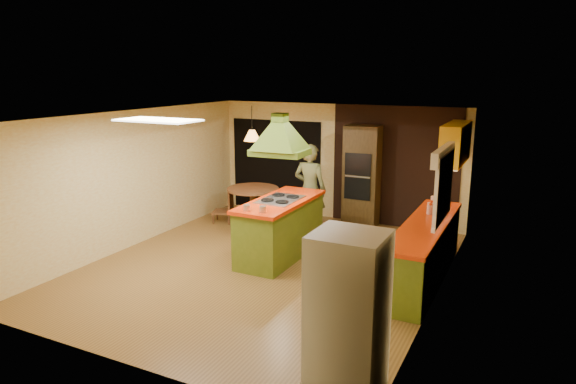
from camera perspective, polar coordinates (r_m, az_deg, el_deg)
The scene contains 21 objects.
ground at distance 8.64m, azimuth -2.42°, elevation -8.29°, with size 6.50×6.50×0.00m, color olive.
room_walls at distance 8.26m, azimuth -2.51°, elevation -0.20°, with size 5.50×6.50×6.50m.
ceiling_plane at distance 8.06m, azimuth -2.60°, elevation 8.47°, with size 6.50×6.50×0.00m, color silver.
brick_panel at distance 10.77m, azimuth 11.74°, elevation 2.71°, with size 2.64×0.03×2.50m, color #381E14.
nook_opening at distance 11.78m, azimuth -1.35°, elevation 2.90°, with size 2.20×0.03×2.10m, color black.
right_counter at distance 8.23m, azimuth 14.88°, elevation -6.42°, with size 0.62×3.05×0.92m.
upper_cabinets at distance 9.41m, azimuth 18.13°, elevation 5.15°, with size 0.34×1.40×0.70m, color yellow.
window_right at distance 7.66m, azimuth 16.96°, elevation 2.14°, with size 0.12×1.35×1.06m.
fluor_panel at distance 7.70m, azimuth -14.25°, elevation 7.74°, with size 1.20×0.60×0.03m, color white.
kitchen_island at distance 8.94m, azimuth -0.86°, elevation -4.01°, with size 0.84×2.06×1.04m.
range_hood at distance 8.58m, azimuth -0.90°, elevation 7.14°, with size 0.93×0.69×0.78m.
man at distance 10.06m, azimuth 2.46°, elevation 0.24°, with size 0.66×0.43×1.81m, color brown.
refrigerator at distance 5.19m, azimuth 6.65°, elevation -13.49°, with size 0.70×0.66×1.69m, color white.
wall_oven at distance 10.70m, azimuth 8.23°, elevation 1.72°, with size 0.73×0.64×2.11m.
dining_table at distance 10.75m, azimuth -3.90°, elevation -0.77°, with size 1.08×1.08×0.81m.
chair_left at distance 11.08m, azimuth -7.28°, elevation -1.51°, with size 0.40×0.40×0.73m, color brown, non-canonical shape.
chair_near at distance 10.16m, azimuth -4.49°, elevation -3.07°, with size 0.35×0.35×0.65m, color brown, non-canonical shape.
pendant_lamp at distance 10.51m, azimuth -4.01°, elevation 6.29°, with size 0.34×0.34×0.22m, color #FF9E3F.
canister_large at distance 8.96m, azimuth 16.00°, elevation -1.13°, with size 0.14×0.14×0.21m, color #FFE8CD.
canister_medium at distance 8.66m, azimuth 15.61°, elevation -1.71°, with size 0.12×0.12×0.17m, color beige.
canister_small at distance 8.60m, azimuth 15.52°, elevation -1.91°, with size 0.11×0.11×0.14m, color beige.
Camera 1 is at (3.88, -7.04, 3.18)m, focal length 32.00 mm.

